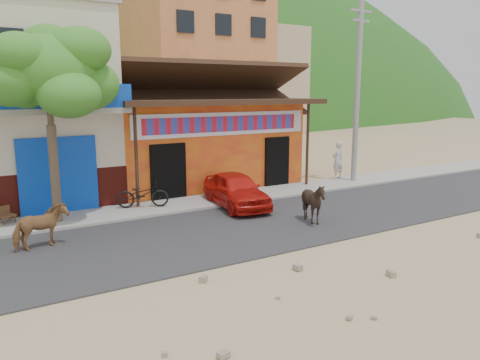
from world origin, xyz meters
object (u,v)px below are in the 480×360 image
object	(u,v)px
tree	(51,125)
red_car	(236,190)
scooter	(143,194)
pedestrian	(338,160)
utility_pole	(357,91)
cafe_chair_left	(5,208)
cow_dark	(314,202)
cow_tan	(41,227)

from	to	relation	value
tree	red_car	bearing A→B (deg)	-9.66
scooter	pedestrian	size ratio (longest dim) A/B	1.03
utility_pole	scooter	world-z (taller)	utility_pole
tree	cafe_chair_left	size ratio (longest dim) A/B	6.26
tree	cow_dark	distance (m)	8.35
cow_tan	red_car	distance (m)	6.79
cow_tan	scooter	world-z (taller)	cow_tan
cow_tan	pedestrian	size ratio (longest dim) A/B	0.80
tree	pedestrian	xyz separation A→B (m)	(12.46, 0.90, -2.14)
red_car	pedestrian	xyz separation A→B (m)	(6.58, 1.90, 0.32)
red_car	cafe_chair_left	distance (m)	7.45
cow_tan	scooter	distance (m)	4.50
tree	scooter	world-z (taller)	tree
tree	scooter	size ratio (longest dim) A/B	3.38
utility_pole	cow_tan	world-z (taller)	utility_pole
tree	red_car	xyz separation A→B (m)	(5.87, -1.00, -2.46)
cow_dark	red_car	distance (m)	3.21
tree	utility_pole	size ratio (longest dim) A/B	0.75
cafe_chair_left	red_car	bearing A→B (deg)	-35.82
scooter	utility_pole	bearing A→B (deg)	-70.40
utility_pole	scooter	distance (m)	10.52
utility_pole	red_car	size ratio (longest dim) A/B	2.20
scooter	red_car	bearing A→B (deg)	-93.80
scooter	pedestrian	bearing A→B (deg)	-66.24
tree	cow_tan	xyz separation A→B (m)	(-0.81, -2.22, -2.50)
scooter	pedestrian	xyz separation A→B (m)	(9.57, 0.56, 0.40)
cow_tan	cafe_chair_left	xyz separation A→B (m)	(-0.59, 2.84, -0.02)
utility_pole	red_car	world-z (taller)	utility_pole
tree	scooter	bearing A→B (deg)	6.76
utility_pole	pedestrian	xyz separation A→B (m)	(-0.34, 0.70, -3.14)
cow_dark	pedestrian	world-z (taller)	pedestrian
tree	cafe_chair_left	distance (m)	2.95
cow_tan	red_car	world-z (taller)	red_car
utility_pole	cow_dark	distance (m)	8.03
tree	cafe_chair_left	xyz separation A→B (m)	(-1.40, 0.62, -2.52)
red_car	cafe_chair_left	bearing A→B (deg)	175.28
utility_pole	scooter	bearing A→B (deg)	179.17
cow_dark	tree	bearing A→B (deg)	-152.31
tree	cafe_chair_left	world-z (taller)	tree
scooter	cow_dark	bearing A→B (deg)	-117.13
tree	cow_tan	bearing A→B (deg)	-109.92
red_car	scooter	distance (m)	3.27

